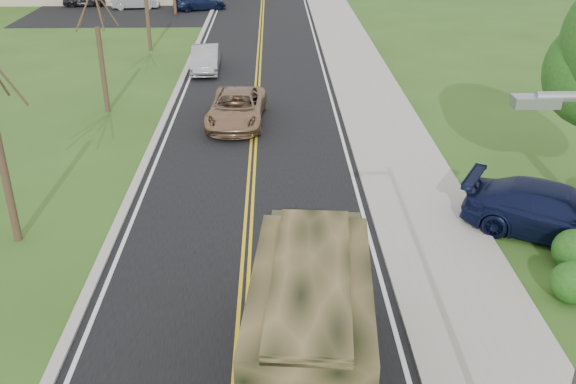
{
  "coord_description": "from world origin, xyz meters",
  "views": [
    {
      "loc": [
        0.84,
        -7.15,
        9.94
      ],
      "look_at": [
        1.24,
        9.44,
        1.8
      ],
      "focal_mm": 40.0,
      "sensor_mm": 36.0,
      "label": 1
    }
  ],
  "objects_px": {
    "suv_champagne": "(237,108)",
    "military_truck": "(311,311)",
    "pickup_navy": "(556,213)",
    "sedan_silver": "(205,59)"
  },
  "relations": [
    {
      "from": "suv_champagne",
      "to": "military_truck",
      "type": "bearing_deg",
      "value": -78.55
    },
    {
      "from": "suv_champagne",
      "to": "pickup_navy",
      "type": "height_order",
      "value": "pickup_navy"
    },
    {
      "from": "military_truck",
      "to": "suv_champagne",
      "type": "relative_size",
      "value": 1.29
    },
    {
      "from": "sedan_silver",
      "to": "pickup_navy",
      "type": "relative_size",
      "value": 0.77
    },
    {
      "from": "suv_champagne",
      "to": "sedan_silver",
      "type": "relative_size",
      "value": 1.22
    },
    {
      "from": "suv_champagne",
      "to": "sedan_silver",
      "type": "xyz_separation_m",
      "value": [
        -2.2,
        8.74,
        -0.02
      ]
    },
    {
      "from": "pickup_navy",
      "to": "sedan_silver",
      "type": "bearing_deg",
      "value": 63.03
    },
    {
      "from": "military_truck",
      "to": "suv_champagne",
      "type": "distance_m",
      "value": 16.74
    },
    {
      "from": "suv_champagne",
      "to": "pickup_navy",
      "type": "relative_size",
      "value": 0.94
    },
    {
      "from": "sedan_silver",
      "to": "pickup_navy",
      "type": "distance_m",
      "value": 22.8
    }
  ]
}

